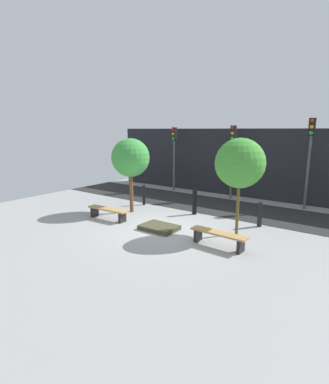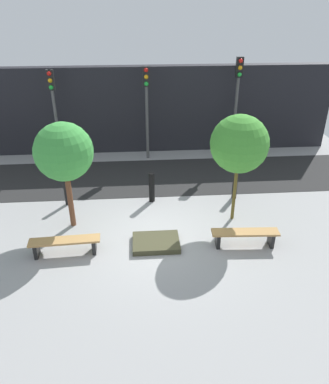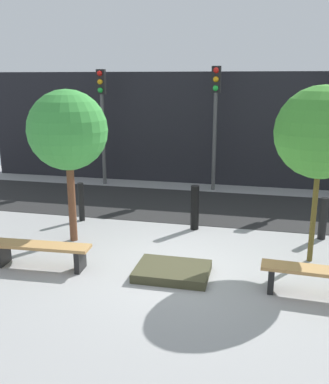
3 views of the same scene
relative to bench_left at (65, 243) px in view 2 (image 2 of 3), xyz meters
name	(u,v)px [view 2 (image 2 of 3)]	position (x,y,z in m)	size (l,w,h in m)	color
ground_plane	(156,240)	(2.49, 0.46, -0.34)	(18.00, 18.00, 0.00)	#979797
road_strip	(150,177)	(2.49, 4.62, -0.33)	(18.00, 3.25, 0.01)	#262626
building_facade	(146,110)	(2.49, 7.54, 1.50)	(16.20, 0.50, 3.68)	black
bench_left	(65,243)	(0.00, 0.00, 0.00)	(1.92, 0.48, 0.46)	black
bench_right	(245,235)	(4.99, 0.00, 0.01)	(1.90, 0.48, 0.48)	black
planter_bed	(156,243)	(2.49, 0.20, -0.26)	(1.33, 0.97, 0.17)	#3F3E28
tree_behind_left_bench	(64,152)	(0.00, 1.44, 2.08)	(1.67, 1.67, 3.27)	brown
tree_behind_right_bench	(239,144)	(4.99, 1.44, 2.18)	(1.70, 1.70, 3.37)	brown
bollard_far_left	(66,191)	(-0.37, 2.75, 0.15)	(0.15, 0.15, 0.97)	black
bollard_left	(152,187)	(2.49, 2.75, 0.19)	(0.20, 0.20, 1.06)	black
bollard_center	(235,186)	(5.36, 2.75, 0.13)	(0.17, 0.17, 0.95)	black
traffic_light_west	(53,100)	(-1.19, 6.53, 2.25)	(0.28, 0.27, 3.76)	#515151
traffic_light_mid_west	(147,97)	(2.49, 6.53, 2.30)	(0.28, 0.27, 3.83)	#4D4D4D
traffic_light_mid_east	(237,91)	(6.18, 6.53, 2.49)	(0.28, 0.27, 4.13)	#4A4A4A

